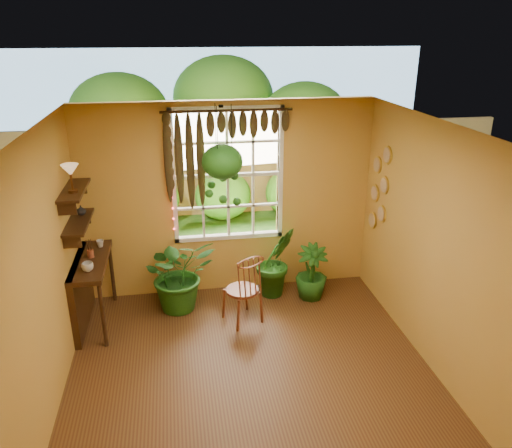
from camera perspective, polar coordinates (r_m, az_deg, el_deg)
The scene contains 23 objects.
floor at distance 5.57m, azimuth -0.08°, elevation -18.26°, with size 4.50×4.50×0.00m, color brown.
ceiling at distance 4.37m, azimuth -0.10°, elevation 10.11°, with size 4.50×4.50×0.00m, color silver.
wall_back at distance 6.88m, azimuth -3.17°, elevation 2.72°, with size 4.00×4.00×0.00m, color gold.
wall_left at distance 4.94m, azimuth -23.82°, elevation -7.10°, with size 4.50×4.50×0.00m, color gold.
wall_right at distance 5.48m, azimuth 21.06°, elevation -3.85°, with size 4.50×4.50×0.00m, color gold.
window at distance 6.80m, azimuth -3.26°, elevation 5.59°, with size 1.52×0.10×1.86m.
valance_vine at distance 6.54m, azimuth -4.00°, elevation 10.13°, with size 1.70×0.12×1.10m.
string_lights at distance 6.66m, azimuth -9.72°, elevation 5.43°, with size 0.03×0.03×1.54m, color #FF2633, non-canonical shape.
wall_plates at distance 6.88m, azimuth 13.89°, elevation 3.88°, with size 0.04×0.32×1.10m, color beige, non-canonical shape.
counter_ledge at distance 6.67m, azimuth -19.00°, elevation -6.62°, with size 0.40×1.20×0.90m.
shelf_lower at distance 6.32m, azimuth -19.61°, elevation 0.21°, with size 0.25×0.90×0.04m, color #3A2510.
shelf_upper at distance 6.20m, azimuth -20.07°, elevation 3.65°, with size 0.25×0.90×0.04m, color #3A2510.
backyard at distance 11.37m, azimuth -4.66°, elevation 9.90°, with size 14.00×10.00×12.00m.
windsor_chair at distance 6.46m, azimuth -1.42°, elevation -8.57°, with size 0.56×0.57×1.12m.
potted_plant_left at distance 6.74m, azimuth -8.75°, elevation -5.59°, with size 0.94×0.81×1.04m, color #134312.
potted_plant_mid at distance 7.02m, azimuth 2.28°, elevation -4.30°, with size 0.56×0.45×1.02m, color #134312.
potted_plant_right at distance 7.01m, azimuth 6.36°, elevation -5.50°, with size 0.44×0.44×0.79m, color #134312.
hanging_basket at distance 6.36m, azimuth -3.86°, elevation 6.66°, with size 0.52×0.52×1.29m.
cup_a at distance 6.19m, azimuth -18.69°, elevation -4.66°, with size 0.13×0.13×0.11m, color silver.
cup_b at distance 6.80m, azimuth -17.38°, elevation -2.14°, with size 0.10×0.10×0.09m, color beige.
brush_jar at distance 6.51m, azimuth -18.46°, elevation -2.69°, with size 0.08×0.08×0.29m.
shelf_vase at distance 6.49m, azimuth -19.38°, elevation 1.51°, with size 0.12×0.12×0.12m, color #B2AD99.
tiffany_lamp at distance 5.99m, azimuth -20.46°, elevation 5.60°, with size 0.20×0.20×0.33m.
Camera 1 is at (-0.70, -4.22, 3.57)m, focal length 35.00 mm.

